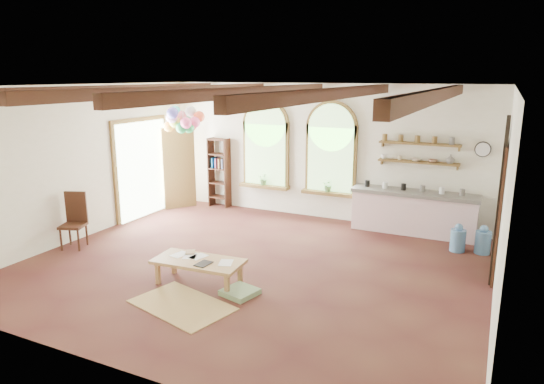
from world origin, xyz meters
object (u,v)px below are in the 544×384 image
Objects in this scene: side_chair at (74,232)px; balloon_cluster at (183,120)px; coffee_table at (199,263)px; kitchen_counter at (413,212)px.

side_chair is 3.64m from balloon_cluster.
side_chair reaches higher than coffee_table.
kitchen_counter reaches higher than coffee_table.
kitchen_counter is at bearing 9.53° from balloon_cluster.
kitchen_counter is 2.41× the size of side_chair.
balloon_cluster reaches higher than coffee_table.
kitchen_counter is 7.10m from side_chair.
coffee_table is 1.31× the size of balloon_cluster.
side_chair is at bearing 172.89° from coffee_table.
balloon_cluster is (0.62, 2.97, 2.01)m from side_chair.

